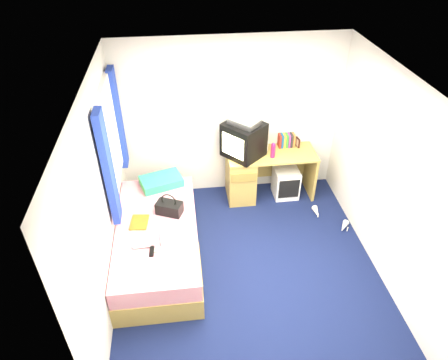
{
  "coord_description": "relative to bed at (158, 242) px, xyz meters",
  "views": [
    {
      "loc": [
        -0.71,
        -3.39,
        3.85
      ],
      "look_at": [
        -0.21,
        0.7,
        0.86
      ],
      "focal_mm": 32.0,
      "sensor_mm": 36.0,
      "label": 1
    }
  ],
  "objects": [
    {
      "name": "desk",
      "position": [
        1.4,
        1.15,
        0.14
      ],
      "size": [
        1.3,
        0.55,
        0.75
      ],
      "color": "tan",
      "rests_on": "ground"
    },
    {
      "name": "pink_water_bottle",
      "position": [
        1.67,
        1.03,
        0.59
      ],
      "size": [
        0.08,
        0.08,
        0.21
      ],
      "primitive_type": "cylinder",
      "rotation": [
        0.0,
        0.0,
        0.23
      ],
      "color": "#BF1A51",
      "rests_on": "desk"
    },
    {
      "name": "picture_frame",
      "position": [
        2.1,
        1.28,
        0.55
      ],
      "size": [
        0.04,
        0.12,
        0.14
      ],
      "primitive_type": "cube",
      "rotation": [
        0.0,
        0.0,
        0.17
      ],
      "color": "black",
      "rests_on": "desk"
    },
    {
      "name": "room_shell",
      "position": [
        1.1,
        -0.29,
        1.18
      ],
      "size": [
        3.4,
        3.4,
        3.4
      ],
      "color": "white",
      "rests_on": "ground"
    },
    {
      "name": "towel",
      "position": [
        0.21,
        -0.26,
        0.32
      ],
      "size": [
        0.28,
        0.24,
        0.09
      ],
      "primitive_type": "cube",
      "rotation": [
        0.0,
        0.0,
        -0.05
      ],
      "color": "silver",
      "rests_on": "bed"
    },
    {
      "name": "window_assembly",
      "position": [
        -0.45,
        0.61,
        1.15
      ],
      "size": [
        0.11,
        1.42,
        1.4
      ],
      "color": "silver",
      "rests_on": "room_shell"
    },
    {
      "name": "crt_tv",
      "position": [
        1.25,
        1.15,
        0.73
      ],
      "size": [
        0.68,
        0.69,
        0.5
      ],
      "rotation": [
        0.0,
        0.0,
        -0.85
      ],
      "color": "black",
      "rests_on": "desk"
    },
    {
      "name": "bed",
      "position": [
        0.0,
        0.0,
        0.0
      ],
      "size": [
        1.01,
        2.0,
        0.54
      ],
      "color": "tan",
      "rests_on": "ground"
    },
    {
      "name": "white_heels",
      "position": [
        2.41,
        0.39,
        -0.23
      ],
      "size": [
        0.44,
        0.57,
        0.09
      ],
      "color": "silver",
      "rests_on": "ground"
    },
    {
      "name": "storage_cube",
      "position": [
        1.92,
        1.09,
        -0.04
      ],
      "size": [
        0.37,
        0.37,
        0.45
      ],
      "primitive_type": "cube",
      "rotation": [
        0.0,
        0.0,
        0.01
      ],
      "color": "white",
      "rests_on": "ground"
    },
    {
      "name": "vcr",
      "position": [
        1.26,
        1.15,
        1.02
      ],
      "size": [
        0.48,
        0.48,
        0.08
      ],
      "primitive_type": "cube",
      "rotation": [
        0.0,
        0.0,
        -0.79
      ],
      "color": "#AEAFB1",
      "rests_on": "crt_tv"
    },
    {
      "name": "book_row",
      "position": [
        1.93,
        1.31,
        0.58
      ],
      "size": [
        0.24,
        0.13,
        0.2
      ],
      "color": "maroon",
      "rests_on": "desk"
    },
    {
      "name": "remote_control",
      "position": [
        -0.04,
        -0.43,
        0.28
      ],
      "size": [
        0.06,
        0.16,
        0.02
      ],
      "primitive_type": "cube",
      "rotation": [
        0.0,
        0.0,
        -0.04
      ],
      "color": "black",
      "rests_on": "bed"
    },
    {
      "name": "water_bottle",
      "position": [
        -0.15,
        -0.34,
        0.31
      ],
      "size": [
        0.2,
        0.08,
        0.07
      ],
      "primitive_type": "cylinder",
      "rotation": [
        0.0,
        1.57,
        0.05
      ],
      "color": "white",
      "rests_on": "bed"
    },
    {
      "name": "aerosol_can",
      "position": [
        1.61,
        1.23,
        0.56
      ],
      "size": [
        0.05,
        0.05,
        0.16
      ],
      "primitive_type": "cylinder",
      "rotation": [
        0.0,
        0.0,
        -0.18
      ],
      "color": "white",
      "rests_on": "desk"
    },
    {
      "name": "colour_swatch_fan",
      "position": [
        0.1,
        -0.44,
        0.28
      ],
      "size": [
        0.23,
        0.1,
        0.01
      ],
      "primitive_type": "cube",
      "rotation": [
        0.0,
        0.0,
        -0.19
      ],
      "color": "#FA9F37",
      "rests_on": "bed"
    },
    {
      "name": "magazine",
      "position": [
        -0.2,
        0.08,
        0.28
      ],
      "size": [
        0.24,
        0.3,
        0.01
      ],
      "primitive_type": "cube",
      "rotation": [
        0.0,
        0.0,
        -0.11
      ],
      "color": "gold",
      "rests_on": "bed"
    },
    {
      "name": "ground",
      "position": [
        1.1,
        -0.29,
        -0.27
      ],
      "size": [
        3.4,
        3.4,
        0.0
      ],
      "primitive_type": "plane",
      "color": "#0C1438",
      "rests_on": "ground"
    },
    {
      "name": "pillow",
      "position": [
        0.07,
        0.84,
        0.33
      ],
      "size": [
        0.63,
        0.5,
        0.12
      ],
      "primitive_type": "cube",
      "rotation": [
        0.0,
        0.0,
        0.31
      ],
      "color": "#18709C",
      "rests_on": "bed"
    },
    {
      "name": "handbag",
      "position": [
        0.17,
        0.23,
        0.36
      ],
      "size": [
        0.36,
        0.29,
        0.3
      ],
      "rotation": [
        0.0,
        0.0,
        -0.41
      ],
      "color": "black",
      "rests_on": "bed"
    }
  ]
}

